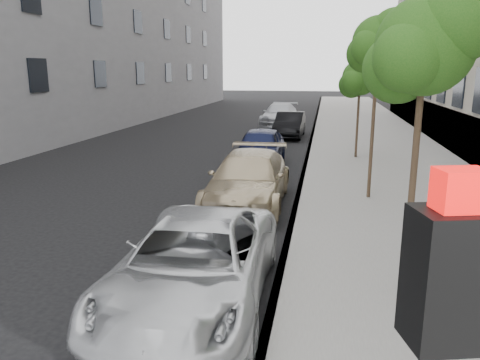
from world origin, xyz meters
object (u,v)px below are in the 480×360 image
(sedan_rear, at_px, (280,115))
(sedan_blue, at_px, (260,147))
(tree_mid, at_px, (379,42))
(tree_far, at_px, (361,77))
(sedan_black, at_px, (290,125))
(tree_near, at_px, (427,46))
(minivan, at_px, (194,264))
(suv, at_px, (249,180))

(sedan_rear, bearing_deg, sedan_blue, -83.91)
(tree_mid, distance_m, tree_far, 6.58)
(sedan_black, bearing_deg, tree_mid, -74.21)
(sedan_blue, bearing_deg, tree_near, -71.51)
(sedan_blue, relative_size, sedan_black, 1.03)
(tree_far, xyz_separation_m, sedan_blue, (-3.85, -1.91, -2.69))
(tree_near, xyz_separation_m, sedan_rear, (-4.42, 24.75, -3.32))
(tree_far, xyz_separation_m, sedan_rear, (-4.42, 11.75, -2.69))
(tree_mid, height_order, tree_far, tree_mid)
(tree_mid, relative_size, tree_far, 1.25)
(minivan, bearing_deg, tree_near, 4.39)
(sedan_black, distance_m, sedan_rear, 5.44)
(suv, bearing_deg, sedan_black, 89.01)
(tree_mid, bearing_deg, sedan_black, 104.44)
(tree_near, xyz_separation_m, minivan, (-3.33, -0.36, -3.37))
(tree_mid, distance_m, suv, 5.16)
(tree_mid, relative_size, suv, 1.02)
(tree_near, xyz_separation_m, tree_far, (0.00, 13.00, -0.63))
(tree_mid, height_order, sedan_black, tree_mid)
(tree_near, height_order, minivan, tree_near)
(sedan_blue, distance_m, sedan_rear, 13.66)
(tree_near, height_order, suv, tree_near)
(tree_near, xyz_separation_m, tree_mid, (-0.00, 6.50, 0.41))
(minivan, relative_size, sedan_rear, 0.98)
(sedan_black, relative_size, sedan_rear, 0.83)
(sedan_blue, height_order, sedan_black, sedan_blue)
(tree_mid, relative_size, sedan_black, 1.22)
(tree_far, height_order, sedan_black, tree_far)
(minivan, xyz_separation_m, sedan_blue, (-0.53, 11.46, 0.04))
(sedan_blue, bearing_deg, suv, -86.07)
(tree_near, distance_m, tree_far, 13.02)
(tree_mid, bearing_deg, sedan_rear, 103.61)
(suv, bearing_deg, tree_far, 64.95)
(minivan, xyz_separation_m, suv, (-0.08, 5.85, 0.03))
(tree_far, bearing_deg, tree_mid, -90.00)
(suv, bearing_deg, sedan_blue, 93.92)
(minivan, height_order, sedan_black, minivan)
(tree_mid, xyz_separation_m, sedan_black, (-3.33, 12.92, -3.78))
(suv, distance_m, sedan_black, 13.93)
(sedan_blue, relative_size, sedan_rear, 0.85)
(tree_near, bearing_deg, suv, 121.82)
(tree_far, bearing_deg, sedan_blue, -153.69)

